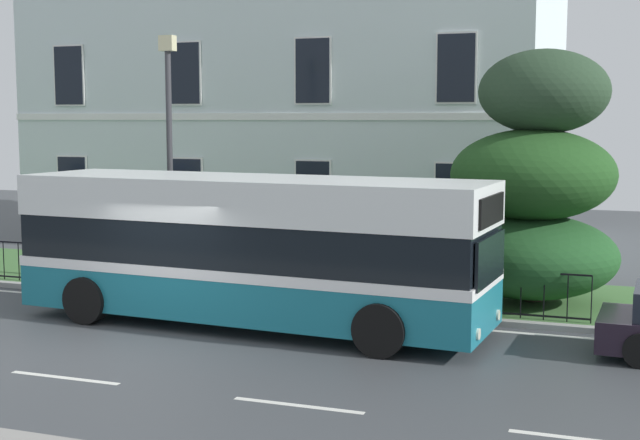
% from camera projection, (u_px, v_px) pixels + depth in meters
% --- Properties ---
extents(ground_plane, '(60.00, 56.00, 0.18)m').
position_uv_depth(ground_plane, '(150.00, 340.00, 16.39)').
color(ground_plane, '#3F4246').
extents(georgian_townhouse, '(16.58, 10.73, 13.11)m').
position_uv_depth(georgian_townhouse, '(310.00, 43.00, 30.02)').
color(georgian_townhouse, silver).
rests_on(georgian_townhouse, ground_plane).
extents(iron_verge_railing, '(19.95, 0.04, 0.97)m').
position_uv_depth(iron_verge_railing, '(146.00, 269.00, 20.39)').
color(iron_verge_railing, black).
rests_on(iron_verge_railing, ground_plane).
extents(evergreen_tree, '(3.74, 3.74, 5.48)m').
position_uv_depth(evergreen_tree, '(534.00, 189.00, 18.88)').
color(evergreen_tree, '#423328').
rests_on(evergreen_tree, ground_plane).
extents(single_decker_bus, '(9.69, 3.15, 2.97)m').
position_uv_depth(single_decker_bus, '(252.00, 248.00, 17.29)').
color(single_decker_bus, '#1A6D81').
rests_on(single_decker_bus, ground_plane).
extents(street_lamp_post, '(0.36, 0.24, 5.93)m').
position_uv_depth(street_lamp_post, '(169.00, 142.00, 20.70)').
color(street_lamp_post, '#333338').
rests_on(street_lamp_post, ground_plane).
extents(litter_bin, '(0.57, 0.57, 1.14)m').
position_uv_depth(litter_bin, '(238.00, 267.00, 20.20)').
color(litter_bin, '#4C4742').
rests_on(litter_bin, ground_plane).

